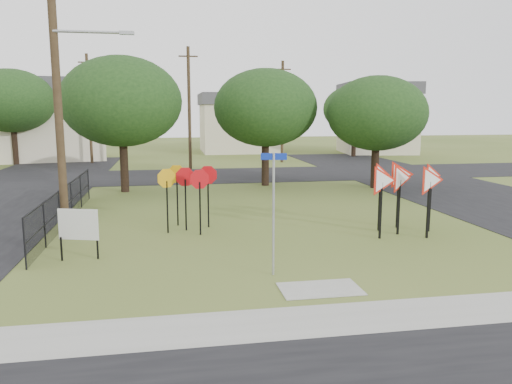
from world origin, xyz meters
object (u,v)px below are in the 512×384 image
at_px(street_name_sign, 273,207).
at_px(stop_sign_cluster, 187,183).
at_px(yield_sign_cluster, 404,181).
at_px(info_board, 78,226).

xyz_separation_m(street_name_sign, stop_sign_cluster, (-2.05, 5.56, -0.11)).
distance_m(stop_sign_cluster, yield_sign_cluster, 7.79).
relative_size(street_name_sign, stop_sign_cluster, 1.39).
bearing_deg(info_board, stop_sign_cluster, 44.17).
bearing_deg(yield_sign_cluster, stop_sign_cluster, 166.28).
bearing_deg(info_board, yield_sign_cluster, 7.23).
relative_size(stop_sign_cluster, info_board, 1.54).
relative_size(stop_sign_cluster, yield_sign_cluster, 0.72).
bearing_deg(info_board, street_name_sign, -23.45).
bearing_deg(street_name_sign, yield_sign_cluster, 33.93).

